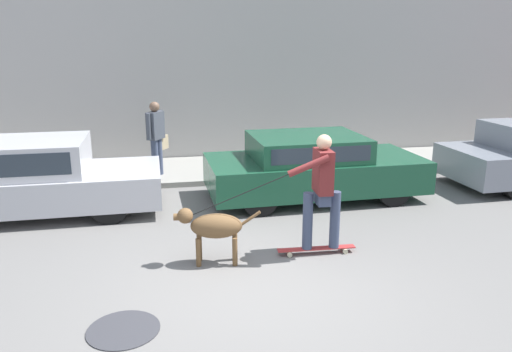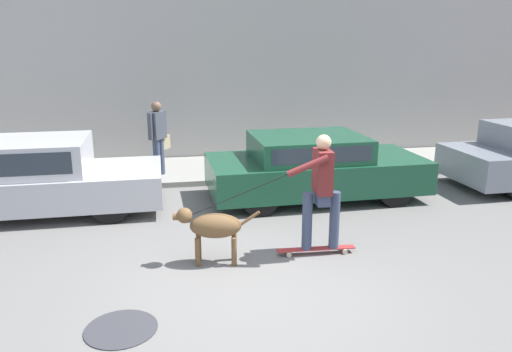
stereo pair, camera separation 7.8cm
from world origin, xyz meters
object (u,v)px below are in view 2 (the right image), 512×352
Objects in this scene: parked_car_0 at (25,179)px; parked_car_1 at (314,167)px; dog at (212,227)px; skateboarder at (321,188)px; pedestrian_with_bag at (158,135)px.

parked_car_1 is at bearing -0.75° from parked_car_0.
parked_car_0 reaches higher than dog.
parked_car_0 is 5.16m from skateboarder.
skateboarder is 1.51× the size of pedestrian_with_bag.
parked_car_0 is 3.91× the size of dog.
parked_car_0 is 2.85× the size of pedestrian_with_bag.
parked_car_1 is at bearing -102.09° from skateboarder.
pedestrian_with_bag reaches higher than parked_car_0.
pedestrian_with_bag is (-2.23, 4.37, 0.01)m from skateboarder.
skateboarder reaches higher than pedestrian_with_bag.
parked_car_1 is 3.37m from dog.
skateboarder reaches higher than parked_car_1.
parked_car_1 is 1.71× the size of skateboarder.
pedestrian_with_bag is (-2.89, 1.83, 0.38)m from parked_car_1.
skateboarder reaches higher than parked_car_0.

